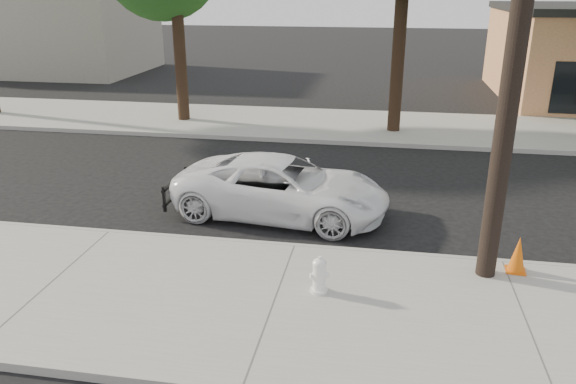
# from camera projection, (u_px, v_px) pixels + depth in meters

# --- Properties ---
(ground) EXTENTS (120.00, 120.00, 0.00)m
(ground) POSITION_uv_depth(u_px,v_px,m) (309.00, 212.00, 13.30)
(ground) COLOR black
(ground) RESTS_ON ground
(near_sidewalk) EXTENTS (90.00, 4.40, 0.15)m
(near_sidewalk) POSITION_uv_depth(u_px,v_px,m) (274.00, 306.00, 9.31)
(near_sidewalk) COLOR gray
(near_sidewalk) RESTS_ON ground
(far_sidewalk) EXTENTS (90.00, 5.00, 0.15)m
(far_sidewalk) POSITION_uv_depth(u_px,v_px,m) (339.00, 125.00, 21.13)
(far_sidewalk) COLOR gray
(far_sidewalk) RESTS_ON ground
(curb_near) EXTENTS (90.00, 0.12, 0.16)m
(curb_near) POSITION_uv_depth(u_px,v_px,m) (295.00, 248.00, 11.34)
(curb_near) COLOR #9E9B93
(curb_near) RESTS_ON ground
(building_far) EXTENTS (14.00, 8.00, 5.00)m
(building_far) POSITION_uv_depth(u_px,v_px,m) (28.00, 29.00, 34.07)
(building_far) COLOR gray
(building_far) RESTS_ON ground
(utility_pole) EXTENTS (1.40, 0.34, 9.00)m
(utility_pole) POSITION_uv_depth(u_px,v_px,m) (521.00, 11.00, 8.60)
(utility_pole) COLOR black
(utility_pole) RESTS_ON near_sidewalk
(police_cruiser) EXTENTS (5.15, 2.82, 1.37)m
(police_cruiser) POSITION_uv_depth(u_px,v_px,m) (282.00, 187.00, 12.92)
(police_cruiser) COLOR white
(police_cruiser) RESTS_ON ground
(fire_hydrant) EXTENTS (0.34, 0.30, 0.62)m
(fire_hydrant) POSITION_uv_depth(u_px,v_px,m) (319.00, 276.00, 9.49)
(fire_hydrant) COLOR white
(fire_hydrant) RESTS_ON near_sidewalk
(traffic_cone) EXTENTS (0.38, 0.38, 0.68)m
(traffic_cone) POSITION_uv_depth(u_px,v_px,m) (518.00, 255.00, 10.17)
(traffic_cone) COLOR #DA5C0B
(traffic_cone) RESTS_ON near_sidewalk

